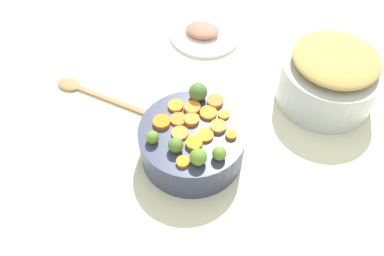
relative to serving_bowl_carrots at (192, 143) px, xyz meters
The scene contains 26 objects.
tabletop 0.07m from the serving_bowl_carrots, 126.72° to the left, with size 2.40×2.40×0.02m, color beige.
serving_bowl_carrots is the anchor object (origin of this frame).
metal_pot 0.39m from the serving_bowl_carrots, 12.66° to the left, with size 0.25×0.25×0.12m, color #B7BBC4.
stuffing_mound 0.40m from the serving_bowl_carrots, 12.66° to the left, with size 0.21×0.21×0.04m, color tan.
carrot_slice_0 0.06m from the serving_bowl_carrots, 42.32° to the right, with size 0.04×0.04×0.01m, color orange.
carrot_slice_1 0.06m from the serving_bowl_carrots, 98.00° to the right, with size 0.04×0.04×0.01m, color orange.
carrot_slice_2 0.11m from the serving_bowl_carrots, 41.68° to the left, with size 0.04×0.04×0.01m, color orange.
carrot_slice_3 0.07m from the serving_bowl_carrots, 118.92° to the left, with size 0.04×0.04×0.01m, color orange.
carrot_slice_4 0.06m from the serving_bowl_carrots, 76.89° to the left, with size 0.03×0.03×0.01m, color orange.
carrot_slice_5 0.08m from the serving_bowl_carrots, 35.18° to the left, with size 0.04×0.04×0.01m, color orange.
carrot_slice_6 0.10m from the serving_bowl_carrots, 16.30° to the left, with size 0.03×0.03×0.01m, color orange.
carrot_slice_7 0.10m from the serving_bowl_carrots, 24.49° to the right, with size 0.02×0.02×0.01m, color orange.
carrot_slice_8 0.08m from the serving_bowl_carrots, ahead, with size 0.04×0.04×0.01m, color orange.
carrot_slice_9 0.10m from the serving_bowl_carrots, 117.66° to the right, with size 0.03×0.03×0.01m, color orange.
carrot_slice_10 0.09m from the serving_bowl_carrots, 149.46° to the left, with size 0.04×0.04×0.01m, color orange.
carrot_slice_11 0.05m from the serving_bowl_carrots, behind, with size 0.04×0.04×0.01m, color orange.
carrot_slice_12 0.08m from the serving_bowl_carrots, 74.44° to the left, with size 0.04×0.04×0.01m, color orange.
carrot_slice_13 0.09m from the serving_bowl_carrots, 103.25° to the left, with size 0.04×0.04×0.01m, color orange.
brussels_sprout_0 0.11m from the serving_bowl_carrots, 66.24° to the right, with size 0.03×0.03×0.03m, color olive.
brussels_sprout_1 0.11m from the serving_bowl_carrots, behind, with size 0.03×0.03×0.03m, color #59832A.
brussels_sprout_2 0.12m from the serving_bowl_carrots, 66.81° to the left, with size 0.04×0.04×0.04m, color #426E31.
brussels_sprout_3 0.09m from the serving_bowl_carrots, 139.03° to the right, with size 0.03×0.03×0.03m, color #52762D.
brussels_sprout_4 0.10m from the serving_bowl_carrots, 95.99° to the right, with size 0.04×0.04×0.04m, color olive.
wooden_spoon 0.35m from the serving_bowl_carrots, 129.74° to the left, with size 0.25×0.22×0.01m.
ham_plate 0.44m from the serving_bowl_carrots, 69.74° to the left, with size 0.22×0.22×0.01m, color white.
ham_slice_main 0.44m from the serving_bowl_carrots, 70.98° to the left, with size 0.10×0.08×0.03m, color #BC6A5A.
Camera 1 is at (-0.11, -0.56, 0.81)m, focal length 37.31 mm.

